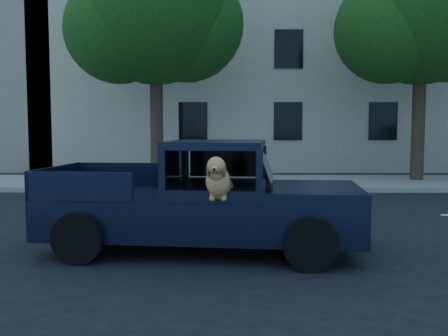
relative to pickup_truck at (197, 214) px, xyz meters
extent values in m
plane|color=black|center=(2.06, -0.19, -0.59)|extent=(120.00, 120.00, 0.00)
cube|color=gray|center=(2.06, 9.01, -0.52)|extent=(60.00, 4.00, 0.15)
cylinder|color=#332619|center=(-1.94, 9.41, 1.61)|extent=(0.44, 0.44, 4.40)
sphere|color=black|center=(-1.94, 9.41, 5.41)|extent=(5.20, 5.20, 5.20)
sphere|color=black|center=(-3.14, 9.11, 4.61)|extent=(3.60, 3.60, 3.60)
sphere|color=black|center=(-0.94, 9.71, 4.91)|extent=(4.00, 4.00, 4.00)
cylinder|color=#332619|center=(7.06, 9.41, 1.61)|extent=(0.44, 0.44, 4.40)
sphere|color=black|center=(7.06, 9.41, 5.41)|extent=(5.20, 5.20, 5.20)
sphere|color=black|center=(5.86, 9.11, 4.61)|extent=(3.60, 3.60, 3.60)
sphere|color=black|center=(8.06, 9.71, 4.91)|extent=(4.00, 4.00, 4.00)
cube|color=beige|center=(5.06, 16.31, 3.91)|extent=(26.00, 6.00, 9.00)
cube|color=black|center=(0.08, 0.01, 0.00)|extent=(5.06, 2.39, 0.62)
cube|color=black|center=(1.81, -0.17, 0.39)|extent=(1.60, 2.02, 0.15)
cube|color=black|center=(0.31, -0.01, 1.10)|extent=(1.64, 1.95, 0.11)
cube|color=black|center=(1.07, -0.09, 0.77)|extent=(0.41, 1.63, 0.53)
cube|color=black|center=(0.46, -0.45, 0.18)|extent=(0.57, 0.57, 0.36)
cube|color=black|center=(0.94, -1.26, 0.61)|extent=(0.10, 0.06, 0.15)
camera|label=1|loc=(0.47, -7.80, 1.38)|focal=40.00mm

